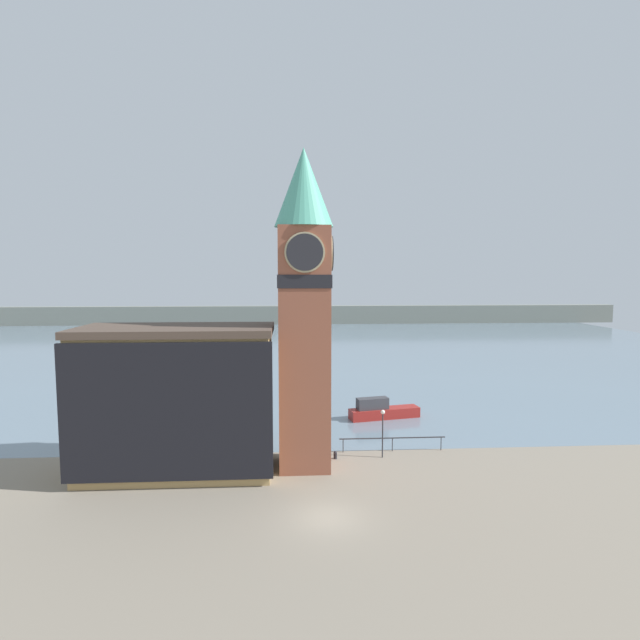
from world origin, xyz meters
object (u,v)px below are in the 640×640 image
(clock_tower, at_px, (304,301))
(boat_near, at_px, (381,411))
(lamp_post, at_px, (383,424))
(pier_building, at_px, (177,400))
(mooring_bollard_near, at_px, (335,455))

(clock_tower, relative_size, boat_near, 3.20)
(boat_near, distance_m, lamp_post, 10.46)
(boat_near, xyz_separation_m, lamp_post, (-1.80, -10.14, 1.84))
(pier_building, distance_m, mooring_bollard_near, 12.26)
(boat_near, relative_size, mooring_bollard_near, 11.87)
(clock_tower, bearing_deg, pier_building, -176.88)
(mooring_bollard_near, bearing_deg, lamp_post, 1.14)
(pier_building, distance_m, lamp_post, 15.05)
(mooring_bollard_near, xyz_separation_m, lamp_post, (3.58, 0.07, 2.26))
(pier_building, distance_m, boat_near, 20.85)
(pier_building, height_order, lamp_post, pier_building)
(boat_near, bearing_deg, clock_tower, -135.67)
(boat_near, height_order, mooring_bollard_near, boat_near)
(mooring_bollard_near, relative_size, lamp_post, 0.16)
(pier_building, xyz_separation_m, lamp_post, (14.72, 1.81, -2.55))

